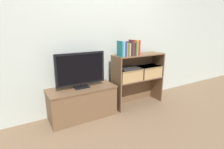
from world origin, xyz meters
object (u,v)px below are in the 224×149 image
object	(u,v)px
book_tan	(127,50)
book_forest	(134,49)
storage_basket_right	(148,71)
book_crimson	(137,48)
storage_basket_left	(128,74)
book_olive	(126,49)
book_maroon	(132,48)
book_charcoal	(129,49)
tv	(81,69)
book_mustard	(135,48)
book_skyblue	(122,49)
book_navy	(124,49)
laptop	(129,68)
tv_stand	(82,102)
book_teal	(120,49)

from	to	relation	value
book_tan	book_forest	distance (m)	0.12
storage_basket_right	book_crimson	bearing A→B (deg)	-173.13
storage_basket_right	book_tan	bearing A→B (deg)	-175.72
storage_basket_left	book_olive	bearing A→B (deg)	-158.28
book_tan	book_maroon	size ratio (longest dim) A/B	0.81
book_charcoal	storage_basket_left	xyz separation A→B (m)	(0.02, 0.04, -0.43)
tv	book_olive	xyz separation A→B (m)	(0.71, -0.10, 0.26)
book_olive	storage_basket_left	xyz separation A→B (m)	(0.09, 0.04, -0.42)
book_mustard	book_skyblue	bearing A→B (deg)	180.00
book_navy	book_mustard	xyz separation A→B (m)	(0.23, 0.00, 0.01)
book_crimson	storage_basket_left	world-z (taller)	book_crimson
book_navy	storage_basket_left	bearing A→B (deg)	15.84
book_navy	book_tan	bearing A→B (deg)	0.00
book_navy	book_maroon	world-z (taller)	book_maroon
book_tan	laptop	world-z (taller)	book_tan
tv_stand	storage_basket_right	size ratio (longest dim) A/B	2.41
book_tan	storage_basket_left	world-z (taller)	book_tan
book_forest	book_navy	bearing A→B (deg)	180.00
book_olive	book_forest	size ratio (longest dim) A/B	1.04
book_navy	book_forest	size ratio (longest dim) A/B	1.06
book_teal	book_charcoal	xyz separation A→B (m)	(0.18, 0.00, -0.01)
tv	book_maroon	size ratio (longest dim) A/B	2.98
book_forest	book_mustard	world-z (taller)	book_mustard
book_tan	storage_basket_right	world-z (taller)	book_tan
book_olive	book_maroon	bearing A→B (deg)	0.00
book_skyblue	book_forest	world-z (taller)	book_skyblue
storage_basket_right	book_olive	bearing A→B (deg)	-176.00
tv	book_maroon	bearing A→B (deg)	-7.07
book_teal	book_forest	world-z (taller)	book_teal
book_navy	storage_basket_right	bearing A→B (deg)	3.74
book_skyblue	book_tan	bearing A→B (deg)	0.00
book_olive	book_maroon	distance (m)	0.12
book_charcoal	storage_basket_right	size ratio (longest dim) A/B	0.53
tv	book_mustard	distance (m)	0.95
storage_basket_left	tv_stand	bearing A→B (deg)	175.26
book_skyblue	book_navy	xyz separation A→B (m)	(0.04, 0.00, -0.01)
book_tan	storage_basket_left	xyz separation A→B (m)	(0.06, 0.04, -0.42)
book_tan	storage_basket_right	bearing A→B (deg)	4.28
laptop	book_mustard	bearing A→B (deg)	-21.12
book_charcoal	book_tan	bearing A→B (deg)	180.00
book_teal	storage_basket_right	size ratio (longest dim) A/B	0.57
book_navy	book_crimson	world-z (taller)	book_crimson
book_navy	tv	bearing A→B (deg)	171.33
book_teal	book_olive	world-z (taller)	book_teal
book_tan	book_navy	bearing A→B (deg)	180.00
book_charcoal	storage_basket_right	xyz separation A→B (m)	(0.47, 0.04, -0.43)
book_skyblue	book_crimson	world-z (taller)	book_crimson
book_mustard	laptop	distance (m)	0.36
book_charcoal	book_maroon	bearing A→B (deg)	0.00
book_charcoal	book_forest	bearing A→B (deg)	0.00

